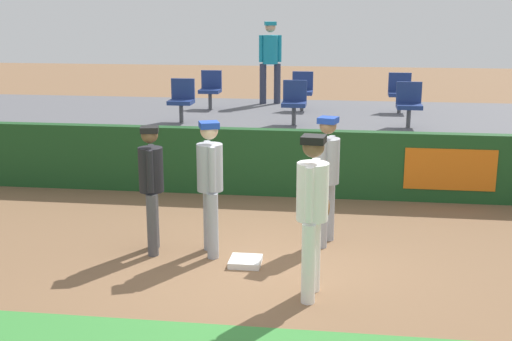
{
  "coord_description": "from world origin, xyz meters",
  "views": [
    {
      "loc": [
        0.92,
        -7.72,
        3.2
      ],
      "look_at": [
        -0.28,
        1.1,
        1.0
      ],
      "focal_mm": 46.17,
      "sensor_mm": 36.0,
      "label": 1
    }
  ],
  "objects_px": {
    "player_umpire": "(151,180)",
    "seat_back_left": "(211,87)",
    "player_fielder_home": "(313,206)",
    "first_base": "(245,262)",
    "seat_front_left": "(182,98)",
    "spectator_hooded": "(270,57)",
    "player_coach_visitor": "(210,179)",
    "seat_back_center": "(302,89)",
    "seat_front_right": "(409,102)",
    "seat_back_right": "(400,90)",
    "seat_front_center": "(294,100)",
    "player_runner_visitor": "(327,172)"
  },
  "relations": [
    {
      "from": "seat_back_left",
      "to": "seat_back_center",
      "type": "distance_m",
      "value": 2.04
    },
    {
      "from": "player_umpire",
      "to": "seat_front_right",
      "type": "bearing_deg",
      "value": 126.7
    },
    {
      "from": "player_umpire",
      "to": "seat_back_right",
      "type": "distance_m",
      "value": 7.23
    },
    {
      "from": "player_runner_visitor",
      "to": "seat_front_right",
      "type": "distance_m",
      "value": 4.08
    },
    {
      "from": "player_umpire",
      "to": "seat_back_right",
      "type": "bearing_deg",
      "value": 136.14
    },
    {
      "from": "player_runner_visitor",
      "to": "player_coach_visitor",
      "type": "xyz_separation_m",
      "value": [
        -1.5,
        -0.6,
        0.0
      ]
    },
    {
      "from": "seat_front_right",
      "to": "seat_back_left",
      "type": "xyz_separation_m",
      "value": [
        -4.16,
        1.8,
        -0.0
      ]
    },
    {
      "from": "seat_front_left",
      "to": "seat_front_center",
      "type": "distance_m",
      "value": 2.21
    },
    {
      "from": "seat_front_left",
      "to": "seat_back_center",
      "type": "xyz_separation_m",
      "value": [
        2.25,
        1.8,
        -0.0
      ]
    },
    {
      "from": "first_base",
      "to": "seat_front_left",
      "type": "xyz_separation_m",
      "value": [
        -1.98,
        4.73,
        1.45
      ]
    },
    {
      "from": "player_fielder_home",
      "to": "seat_front_center",
      "type": "distance_m",
      "value": 5.62
    },
    {
      "from": "player_umpire",
      "to": "player_coach_visitor",
      "type": "bearing_deg",
      "value": 77.72
    },
    {
      "from": "seat_back_left",
      "to": "spectator_hooded",
      "type": "xyz_separation_m",
      "value": [
        1.22,
        0.97,
        0.62
      ]
    },
    {
      "from": "player_umpire",
      "to": "seat_front_left",
      "type": "height_order",
      "value": "seat_front_left"
    },
    {
      "from": "seat_front_right",
      "to": "seat_back_right",
      "type": "relative_size",
      "value": 1.0
    },
    {
      "from": "player_runner_visitor",
      "to": "player_coach_visitor",
      "type": "relative_size",
      "value": 1.0
    },
    {
      "from": "player_fielder_home",
      "to": "player_coach_visitor",
      "type": "distance_m",
      "value": 1.82
    },
    {
      "from": "seat_front_right",
      "to": "seat_front_left",
      "type": "xyz_separation_m",
      "value": [
        -4.37,
        -0.0,
        -0.0
      ]
    },
    {
      "from": "seat_front_left",
      "to": "spectator_hooded",
      "type": "distance_m",
      "value": 3.18
    },
    {
      "from": "seat_front_right",
      "to": "seat_back_right",
      "type": "bearing_deg",
      "value": 91.22
    },
    {
      "from": "seat_back_right",
      "to": "spectator_hooded",
      "type": "xyz_separation_m",
      "value": [
        -2.91,
        0.97,
        0.62
      ]
    },
    {
      "from": "player_fielder_home",
      "to": "player_runner_visitor",
      "type": "distance_m",
      "value": 1.77
    },
    {
      "from": "player_umpire",
      "to": "spectator_hooded",
      "type": "height_order",
      "value": "spectator_hooded"
    },
    {
      "from": "seat_back_left",
      "to": "seat_front_center",
      "type": "height_order",
      "value": "same"
    },
    {
      "from": "player_coach_visitor",
      "to": "spectator_hooded",
      "type": "relative_size",
      "value": 0.95
    },
    {
      "from": "player_runner_visitor",
      "to": "player_umpire",
      "type": "xyz_separation_m",
      "value": [
        -2.29,
        -0.62,
        -0.04
      ]
    },
    {
      "from": "first_base",
      "to": "seat_front_left",
      "type": "distance_m",
      "value": 5.33
    },
    {
      "from": "player_runner_visitor",
      "to": "spectator_hooded",
      "type": "relative_size",
      "value": 0.95
    },
    {
      "from": "player_umpire",
      "to": "seat_back_left",
      "type": "bearing_deg",
      "value": 170.91
    },
    {
      "from": "seat_back_right",
      "to": "seat_front_right",
      "type": "bearing_deg",
      "value": -88.78
    },
    {
      "from": "seat_back_center",
      "to": "seat_back_right",
      "type": "bearing_deg",
      "value": 0.01
    },
    {
      "from": "first_base",
      "to": "spectator_hooded",
      "type": "distance_m",
      "value": 7.8
    },
    {
      "from": "player_coach_visitor",
      "to": "seat_back_left",
      "type": "xyz_separation_m",
      "value": [
        -1.26,
        6.2,
        0.45
      ]
    },
    {
      "from": "player_fielder_home",
      "to": "seat_back_left",
      "type": "bearing_deg",
      "value": -153.28
    },
    {
      "from": "seat_back_right",
      "to": "seat_back_center",
      "type": "xyz_separation_m",
      "value": [
        -2.09,
        -0.0,
        -0.0
      ]
    },
    {
      "from": "seat_front_right",
      "to": "player_runner_visitor",
      "type": "bearing_deg",
      "value": -110.29
    },
    {
      "from": "seat_front_left",
      "to": "spectator_hooded",
      "type": "height_order",
      "value": "spectator_hooded"
    },
    {
      "from": "player_fielder_home",
      "to": "seat_front_left",
      "type": "bearing_deg",
      "value": -145.88
    },
    {
      "from": "seat_front_left",
      "to": "seat_front_center",
      "type": "xyz_separation_m",
      "value": [
        2.21,
        -0.0,
        -0.0
      ]
    },
    {
      "from": "first_base",
      "to": "player_umpire",
      "type": "relative_size",
      "value": 0.23
    },
    {
      "from": "player_umpire",
      "to": "seat_back_left",
      "type": "distance_m",
      "value": 6.26
    },
    {
      "from": "player_coach_visitor",
      "to": "seat_back_center",
      "type": "height_order",
      "value": "seat_back_center"
    },
    {
      "from": "seat_front_right",
      "to": "seat_front_center",
      "type": "height_order",
      "value": "same"
    },
    {
      "from": "seat_front_center",
      "to": "seat_back_center",
      "type": "relative_size",
      "value": 1.0
    },
    {
      "from": "seat_back_left",
      "to": "spectator_hooded",
      "type": "bearing_deg",
      "value": 38.58
    },
    {
      "from": "player_runner_visitor",
      "to": "seat_back_center",
      "type": "height_order",
      "value": "seat_back_center"
    },
    {
      "from": "seat_front_right",
      "to": "seat_back_right",
      "type": "xyz_separation_m",
      "value": [
        -0.04,
        1.8,
        0.0
      ]
    },
    {
      "from": "first_base",
      "to": "player_coach_visitor",
      "type": "height_order",
      "value": "player_coach_visitor"
    },
    {
      "from": "first_base",
      "to": "seat_front_right",
      "type": "relative_size",
      "value": 0.48
    },
    {
      "from": "player_runner_visitor",
      "to": "player_fielder_home",
      "type": "bearing_deg",
      "value": 12.79
    }
  ]
}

